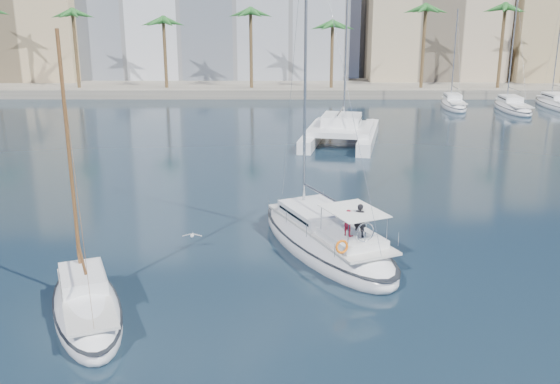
{
  "coord_description": "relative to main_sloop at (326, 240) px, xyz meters",
  "views": [
    {
      "loc": [
        -1.06,
        -29.0,
        12.05
      ],
      "look_at": [
        -1.12,
        1.5,
        2.89
      ],
      "focal_mm": 40.0,
      "sensor_mm": 36.0,
      "label": 1
    }
  ],
  "objects": [
    {
      "name": "moored_yacht_b",
      "position": [
        25.29,
        44.22,
        -0.54
      ],
      "size": [
        3.32,
        10.83,
        13.72
      ],
      "primitive_type": null,
      "rotation": [
        0.0,
        0.0,
        -0.02
      ],
      "color": "white",
      "rests_on": "ground"
    },
    {
      "name": "seagull",
      "position": [
        -6.8,
        -0.13,
        0.3
      ],
      "size": [
        1.01,
        0.43,
        0.19
      ],
      "color": "silver",
      "rests_on": "ground"
    },
    {
      "name": "catamaran",
      "position": [
        3.22,
        26.42,
        0.61
      ],
      "size": [
        8.48,
        13.26,
        17.87
      ],
      "rotation": [
        0.0,
        0.0,
        -0.2
      ],
      "color": "white",
      "rests_on": "ground"
    },
    {
      "name": "building_beige",
      "position": [
        20.79,
        69.22,
        9.46
      ],
      "size": [
        20.0,
        14.0,
        20.0
      ],
      "primitive_type": "cube",
      "color": "tan",
      "rests_on": "ground"
    },
    {
      "name": "small_sloop",
      "position": [
        -10.09,
        -7.19,
        -0.11
      ],
      "size": [
        5.51,
        8.66,
        11.9
      ],
      "rotation": [
        0.0,
        0.0,
        0.38
      ],
      "color": "white",
      "rests_on": "ground"
    },
    {
      "name": "palm_right",
      "position": [
        32.79,
        56.22,
        9.74
      ],
      "size": [
        3.6,
        3.6,
        12.3
      ],
      "color": "brown",
      "rests_on": "ground"
    },
    {
      "name": "building_tan_left",
      "position": [
        -43.21,
        68.22,
        10.46
      ],
      "size": [
        22.0,
        14.0,
        22.0
      ],
      "primitive_type": "cube",
      "color": "tan",
      "rests_on": "ground"
    },
    {
      "name": "quay",
      "position": [
        -1.21,
        60.22,
        0.06
      ],
      "size": [
        120.0,
        14.0,
        1.2
      ],
      "primitive_type": "cube",
      "color": "gray",
      "rests_on": "ground"
    },
    {
      "name": "moored_yacht_a",
      "position": [
        18.79,
        46.22,
        -0.54
      ],
      "size": [
        3.37,
        9.52,
        11.9
      ],
      "primitive_type": null,
      "rotation": [
        0.0,
        0.0,
        -0.07
      ],
      "color": "white",
      "rests_on": "ground"
    },
    {
      "name": "palm_left",
      "position": [
        -35.21,
        56.22,
        9.74
      ],
      "size": [
        3.6,
        3.6,
        12.3
      ],
      "color": "brown",
      "rests_on": "ground"
    },
    {
      "name": "moored_yacht_c",
      "position": [
        31.79,
        46.22,
        -0.54
      ],
      "size": [
        3.98,
        12.33,
        15.54
      ],
      "primitive_type": null,
      "rotation": [
        0.0,
        0.0,
        0.03
      ],
      "color": "white",
      "rests_on": "ground"
    },
    {
      "name": "ground",
      "position": [
        -1.21,
        -0.78,
        -0.54
      ],
      "size": [
        160.0,
        160.0,
        0.0
      ],
      "primitive_type": "plane",
      "color": "black",
      "rests_on": "ground"
    },
    {
      "name": "main_sloop",
      "position": [
        0.0,
        0.0,
        0.0
      ],
      "size": [
        8.51,
        12.59,
        17.94
      ],
      "rotation": [
        0.0,
        0.0,
        0.43
      ],
      "color": "white",
      "rests_on": "ground"
    },
    {
      "name": "palm_centre",
      "position": [
        -1.21,
        56.22,
        9.74
      ],
      "size": [
        3.6,
        3.6,
        12.3
      ],
      "color": "brown",
      "rests_on": "ground"
    }
  ]
}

